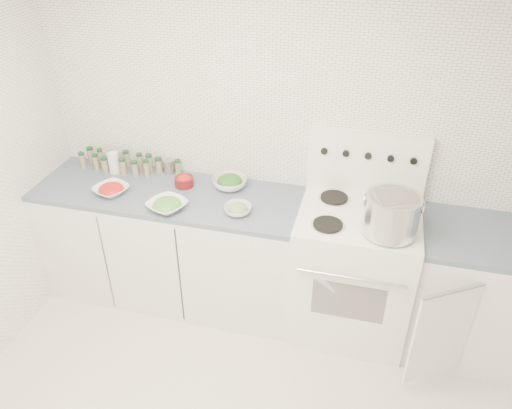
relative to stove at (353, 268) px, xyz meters
name	(u,v)px	position (x,y,z in m)	size (l,w,h in m)	color
room_walls	(229,228)	(-0.48, -1.19, 1.06)	(3.54, 3.04, 2.52)	white
counter_left	(173,244)	(-1.30, 0.00, -0.05)	(1.85, 0.62, 0.90)	white
stove	(353,268)	(0.00, 0.00, 0.00)	(0.76, 0.70, 1.36)	white
counter_right	(481,294)	(0.82, 0.00, -0.05)	(0.89, 0.84, 0.90)	white
stock_pot	(392,213)	(0.18, -0.16, 0.58)	(0.34, 0.32, 0.24)	silver
bowl_tomato	(111,189)	(-1.66, -0.11, 0.43)	(0.29, 0.29, 0.07)	white
bowl_snowpea	(167,205)	(-1.21, -0.20, 0.44)	(0.31, 0.31, 0.08)	white
bowl_broccoli	(230,182)	(-0.90, 0.17, 0.45)	(0.25, 0.25, 0.10)	white
bowl_zucchini	(238,209)	(-0.76, -0.13, 0.44)	(0.23, 0.23, 0.07)	white
bowl_pepper	(184,181)	(-1.22, 0.11, 0.44)	(0.13, 0.13, 0.08)	#601012
salt_canister	(114,163)	(-1.78, 0.17, 0.48)	(0.08, 0.08, 0.16)	white
tin_can	(169,166)	(-1.39, 0.26, 0.45)	(0.08, 0.08, 0.10)	gray
spice_cluster	(124,162)	(-1.72, 0.22, 0.47)	(0.76, 0.15, 0.14)	gray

